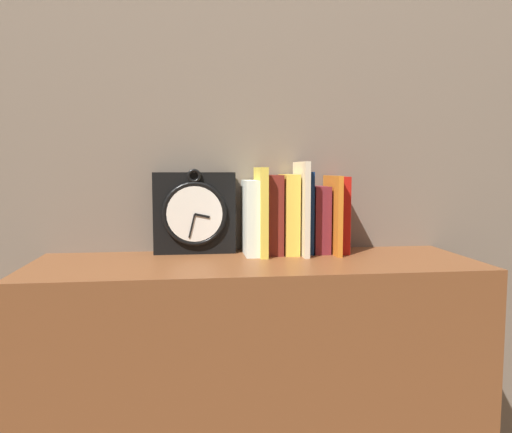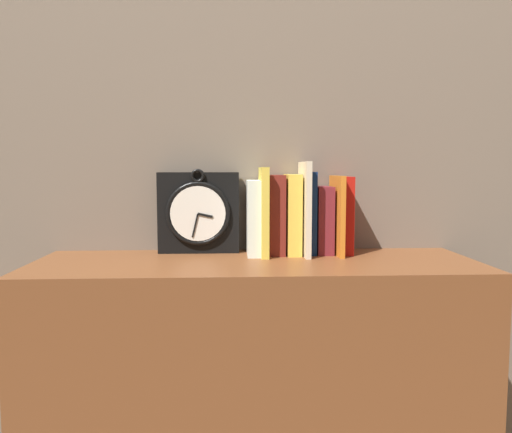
{
  "view_description": "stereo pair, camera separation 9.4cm",
  "coord_description": "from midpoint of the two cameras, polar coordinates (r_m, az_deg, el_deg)",
  "views": [
    {
      "loc": [
        -0.15,
        -1.18,
        0.98
      ],
      "look_at": [
        0.0,
        0.0,
        0.87
      ],
      "focal_mm": 35.0,
      "sensor_mm": 36.0,
      "label": 1
    },
    {
      "loc": [
        -0.06,
        -1.19,
        0.98
      ],
      "look_at": [
        0.0,
        0.0,
        0.87
      ],
      "focal_mm": 35.0,
      "sensor_mm": 36.0,
      "label": 2
    }
  ],
  "objects": [
    {
      "name": "wall_back",
      "position": [
        1.43,
        -3.07,
        18.21
      ],
      "size": [
        6.0,
        0.05,
        2.6
      ],
      "color": "#756656",
      "rests_on": "ground_plane"
    },
    {
      "name": "bookshelf",
      "position": [
        1.33,
        -2.16,
        -21.4
      ],
      "size": [
        1.08,
        0.36,
        0.76
      ],
      "color": "brown",
      "rests_on": "ground_plane"
    },
    {
      "name": "clock",
      "position": [
        1.33,
        -9.05,
        0.41
      ],
      "size": [
        0.21,
        0.07,
        0.22
      ],
      "color": "black",
      "rests_on": "bookshelf"
    },
    {
      "name": "book_slot0_white",
      "position": [
        1.3,
        -2.8,
        -0.11
      ],
      "size": [
        0.04,
        0.14,
        0.19
      ],
      "color": "silver",
      "rests_on": "bookshelf"
    },
    {
      "name": "book_slot1_yellow",
      "position": [
        1.29,
        -1.53,
        0.61
      ],
      "size": [
        0.02,
        0.15,
        0.23
      ],
      "color": "yellow",
      "rests_on": "bookshelf"
    },
    {
      "name": "book_slot2_maroon",
      "position": [
        1.31,
        -0.16,
        0.24
      ],
      "size": [
        0.04,
        0.12,
        0.21
      ],
      "color": "maroon",
      "rests_on": "bookshelf"
    },
    {
      "name": "book_slot3_yellow",
      "position": [
        1.32,
        1.75,
        0.29
      ],
      "size": [
        0.04,
        0.13,
        0.21
      ],
      "color": "yellow",
      "rests_on": "bookshelf"
    },
    {
      "name": "book_slot4_cream",
      "position": [
        1.3,
        3.13,
        0.96
      ],
      "size": [
        0.01,
        0.16,
        0.24
      ],
      "color": "beige",
      "rests_on": "bookshelf"
    },
    {
      "name": "book_slot5_navy",
      "position": [
        1.33,
        3.79,
        0.48
      ],
      "size": [
        0.02,
        0.11,
        0.22
      ],
      "color": "navy",
      "rests_on": "bookshelf"
    },
    {
      "name": "book_slot6_maroon",
      "position": [
        1.34,
        5.17,
        -0.32
      ],
      "size": [
        0.04,
        0.11,
        0.18
      ],
      "color": "maroon",
      "rests_on": "bookshelf"
    },
    {
      "name": "book_slot7_orange",
      "position": [
        1.33,
        6.74,
        0.23
      ],
      "size": [
        0.01,
        0.15,
        0.21
      ],
      "color": "orange",
      "rests_on": "bookshelf"
    },
    {
      "name": "book_slot8_red",
      "position": [
        1.35,
        7.54,
        0.24
      ],
      "size": [
        0.03,
        0.12,
        0.2
      ],
      "color": "red",
      "rests_on": "bookshelf"
    }
  ]
}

